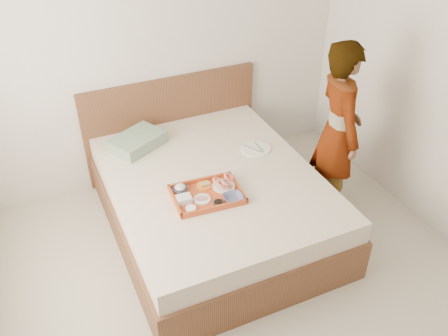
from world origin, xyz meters
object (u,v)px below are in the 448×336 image
bed (213,202)px  tray (207,194)px  dinner_plate (256,149)px  person (337,132)px

bed → tray: size_ratio=3.94×
bed → tray: tray is taller
bed → dinner_plate: (0.48, 0.19, 0.27)m
bed → dinner_plate: bearing=22.1°
dinner_plate → bed: bearing=-157.9°
dinner_plate → person: 0.69m
tray → bed: bearing=61.7°
bed → person: bearing=-9.7°
dinner_plate → person: bearing=-34.4°
tray → dinner_plate: tray is taller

